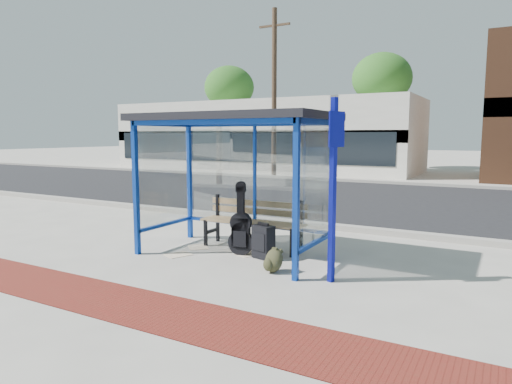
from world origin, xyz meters
The scene contains 19 objects.
ground centered at (0.00, 0.00, 0.00)m, with size 120.00×120.00×0.00m, color #B2ADA0.
brick_paver_strip centered at (0.00, -2.60, 0.01)m, with size 60.00×1.00×0.01m, color maroon.
curb_near centered at (0.00, 2.90, 0.06)m, with size 60.00×0.25×0.12m, color gray.
street_asphalt centered at (0.00, 8.00, 0.00)m, with size 60.00×10.00×0.00m, color black.
curb_far centered at (0.00, 13.10, 0.06)m, with size 60.00×0.25×0.12m, color gray.
far_sidewalk centered at (0.00, 15.00, 0.00)m, with size 60.00×4.00×0.01m, color #B2ADA0.
bus_shelter centered at (0.00, 0.07, 2.07)m, with size 3.30×1.80×2.42m.
storefront_white centered at (-9.00, 17.99, 2.00)m, with size 18.00×6.04×4.00m.
tree_left centered at (-14.00, 22.00, 5.45)m, with size 3.60×3.60×7.03m.
tree_mid centered at (-3.00, 22.00, 5.45)m, with size 3.60×3.60×7.03m.
utility_pole_west centered at (-6.00, 13.40, 4.11)m, with size 1.60×0.24×8.00m.
bench centered at (0.05, 0.62, 0.52)m, with size 1.98×0.53×0.93m.
guitar_bag centered at (0.10, 0.08, 0.44)m, with size 0.46×0.22×1.20m.
suitcase centered at (0.55, 0.06, 0.28)m, with size 0.40×0.31×0.61m.
backpack centered at (1.05, -0.56, 0.18)m, with size 0.38×0.36×0.38m.
sign_post centered at (1.97, -0.56, 1.44)m, with size 0.15×0.31×2.57m.
newspaper_a centered at (-0.87, 0.15, 0.00)m, with size 0.43×0.34×0.01m, color white.
newspaper_b centered at (-0.85, -0.46, 0.00)m, with size 0.42×0.33×0.01m, color white.
newspaper_c centered at (0.20, 0.14, 0.00)m, with size 0.37×0.29×0.01m, color white.
Camera 1 is at (4.07, -6.53, 2.06)m, focal length 32.00 mm.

